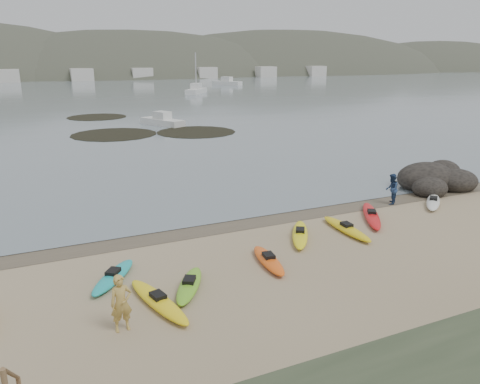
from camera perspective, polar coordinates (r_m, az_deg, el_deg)
name	(u,v)px	position (r m, az deg, el deg)	size (l,w,h in m)	color
ground	(240,220)	(23.93, 0.00, -3.45)	(600.00, 600.00, 0.00)	tan
wet_sand	(242,222)	(23.67, 0.30, -3.66)	(60.00, 60.00, 0.00)	brown
water	(36,69)	(320.72, -23.58, 13.55)	(1200.00, 1200.00, 0.00)	slate
kayaks	(271,249)	(20.10, 3.83, -6.94)	(24.32, 7.91, 0.34)	yellow
person_west	(121,303)	(14.92, -14.28, -13.00)	(0.66, 0.44, 1.82)	tan
person_east	(392,189)	(27.62, 18.00, 0.34)	(0.85, 0.66, 1.75)	navy
rock_cluster	(435,183)	(32.28, 22.72, 0.98)	(5.49, 4.07, 1.96)	black
kelp_mats	(135,128)	(55.94, -12.69, 7.63)	(17.26, 26.07, 0.04)	black
moored_boats	(110,93)	(104.02, -15.55, 11.58)	(98.88, 77.91, 1.24)	silver
far_hills	(142,110)	(221.23, -11.86, 9.73)	(550.00, 135.00, 80.00)	#384235
far_town	(72,75)	(166.31, -19.80, 13.28)	(199.00, 5.00, 4.00)	beige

